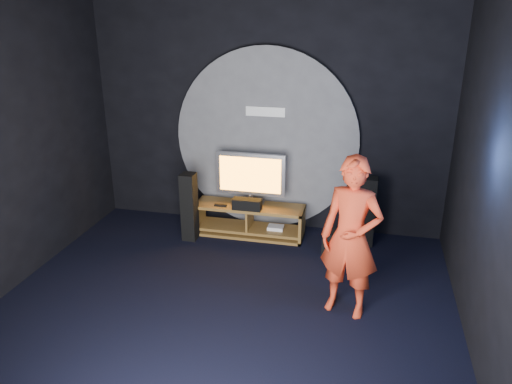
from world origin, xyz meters
TOP-DOWN VIEW (x-y plane):
  - floor at (0.00, 0.00)m, footprint 5.00×5.00m
  - back_wall at (0.00, 2.50)m, footprint 5.00×0.04m
  - front_wall at (0.00, -2.50)m, footprint 5.00×0.04m
  - right_wall at (2.50, 0.00)m, footprint 0.04×5.00m
  - wall_disc_panel at (0.00, 2.44)m, footprint 2.60×0.11m
  - media_console at (-0.14, 2.05)m, footprint 1.54×0.45m
  - tv at (-0.15, 2.12)m, footprint 0.97×0.22m
  - center_speaker at (-0.15, 1.90)m, footprint 0.40×0.15m
  - remote at (-0.54, 1.93)m, footprint 0.18×0.05m
  - tower_speaker_left at (-0.93, 1.74)m, footprint 0.19×0.21m
  - tower_speaker_right at (1.48, 2.12)m, footprint 0.19×0.21m
  - subwoofer at (1.06, 1.77)m, footprint 0.27×0.27m
  - player at (1.31, 0.45)m, footprint 0.71×0.56m

SIDE VIEW (x-z plane):
  - floor at x=0.00m, z-range 0.00..0.00m
  - subwoofer at x=1.06m, z-range 0.00..0.30m
  - media_console at x=-0.14m, z-range -0.03..0.42m
  - remote at x=-0.54m, z-range 0.45..0.47m
  - tower_speaker_left at x=-0.93m, z-range 0.00..0.96m
  - tower_speaker_right at x=1.48m, z-range 0.00..0.96m
  - center_speaker at x=-0.15m, z-range 0.45..0.60m
  - tv at x=-0.15m, z-range 0.48..1.23m
  - player at x=1.31m, z-range 0.00..1.73m
  - wall_disc_panel at x=0.00m, z-range 0.00..2.60m
  - back_wall at x=0.00m, z-range 0.00..3.50m
  - front_wall at x=0.00m, z-range 0.00..3.50m
  - right_wall at x=2.50m, z-range 0.00..3.50m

